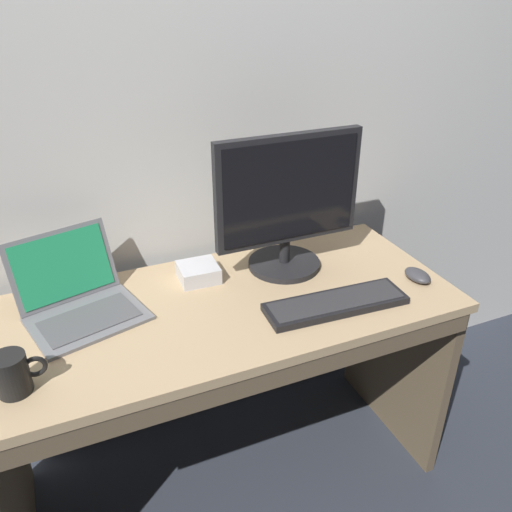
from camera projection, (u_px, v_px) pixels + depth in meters
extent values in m
plane|color=#2D333D|center=(230.00, 473.00, 1.98)|extent=(14.00, 14.00, 0.00)
cube|color=tan|center=(224.00, 307.00, 1.61)|extent=(1.44, 0.63, 0.03)
cube|color=brown|center=(7.00, 467.00, 1.56)|extent=(0.04, 0.58, 0.74)
cube|color=brown|center=(395.00, 349.00, 2.04)|extent=(0.04, 0.58, 0.74)
cube|color=brown|center=(263.00, 380.00, 1.39)|extent=(1.38, 0.02, 0.06)
cube|color=slate|center=(88.00, 319.00, 1.52)|extent=(0.37, 0.31, 0.01)
cube|color=#505054|center=(90.00, 319.00, 1.51)|extent=(0.29, 0.21, 0.00)
cube|color=slate|center=(62.00, 266.00, 1.57)|extent=(0.32, 0.16, 0.21)
cube|color=#23935B|center=(63.00, 266.00, 1.57)|extent=(0.29, 0.14, 0.18)
cylinder|color=black|center=(284.00, 264.00, 1.80)|extent=(0.25, 0.25, 0.02)
cylinder|color=black|center=(284.00, 250.00, 1.78)|extent=(0.04, 0.04, 0.09)
cube|color=black|center=(288.00, 190.00, 1.66)|extent=(0.50, 0.03, 0.36)
cube|color=black|center=(291.00, 191.00, 1.64)|extent=(0.46, 0.00, 0.32)
cube|color=black|center=(336.00, 304.00, 1.58)|extent=(0.45, 0.15, 0.02)
cube|color=#2D2D30|center=(336.00, 300.00, 1.57)|extent=(0.42, 0.13, 0.00)
ellipsoid|color=#38383D|center=(418.00, 275.00, 1.72)|extent=(0.07, 0.11, 0.03)
cube|color=silver|center=(198.00, 272.00, 1.72)|extent=(0.13, 0.12, 0.05)
cylinder|color=black|center=(12.00, 374.00, 1.24)|extent=(0.08, 0.08, 0.11)
torus|color=black|center=(35.00, 367.00, 1.26)|extent=(0.06, 0.01, 0.06)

